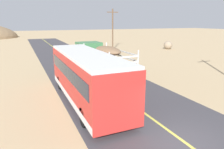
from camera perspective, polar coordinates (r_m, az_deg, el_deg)
The scene contains 7 objects.
ground_plane at distance 10.05m, azimuth 19.26°, elevation -17.22°, with size 240.00×240.00×0.00m, color tan.
road_surface at distance 10.05m, azimuth 19.27°, elevation -17.17°, with size 8.00×120.00×0.02m, color #423F44.
road_centre_line at distance 10.04m, azimuth 19.28°, elevation -17.11°, with size 0.16×117.60×0.00m, color #D8CC4C.
livestock_truck at distance 21.15m, azimuth -4.60°, elevation 5.30°, with size 2.53×9.70×3.02m.
bus at distance 13.39m, azimuth -7.18°, elevation -0.36°, with size 2.54×10.00×3.21m.
power_pole_mid at distance 38.70m, azimuth 0.18°, elevation 12.68°, with size 2.20×0.24×7.31m.
boulder_near_shoulder at distance 41.00m, azimuth 15.15°, elevation 7.83°, with size 1.54×1.68×1.52m, color gray.
Camera 1 is at (-6.15, -6.06, 5.15)m, focal length 33.23 mm.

